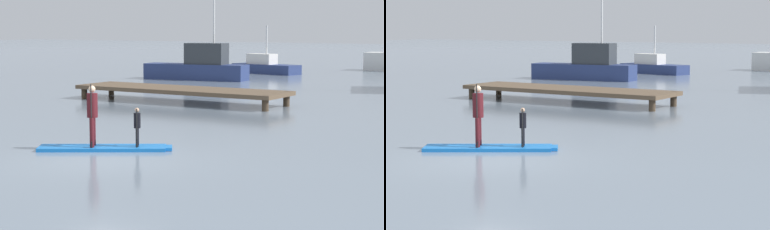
# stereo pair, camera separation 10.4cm
# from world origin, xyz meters

# --- Properties ---
(ground_plane) EXTENTS (240.00, 240.00, 0.00)m
(ground_plane) POSITION_xyz_m (0.00, 0.00, 0.00)
(ground_plane) COLOR gray
(paddleboard_near) EXTENTS (3.54, 2.64, 0.10)m
(paddleboard_near) POSITION_xyz_m (-0.87, 1.09, 0.05)
(paddleboard_near) COLOR blue
(paddleboard_near) RESTS_ON ground
(paddler_adult) EXTENTS (0.42, 0.47, 1.77)m
(paddler_adult) POSITION_xyz_m (-1.16, 0.90, 1.09)
(paddler_adult) COLOR #4C1419
(paddler_adult) RESTS_ON paddleboard_near
(paddler_child_solo) EXTENTS (0.27, 0.34, 1.09)m
(paddler_child_solo) POSITION_xyz_m (-0.10, 1.57, 0.71)
(paddler_child_solo) COLOR black
(paddler_child_solo) RESTS_ON paddleboard_near
(fishing_boat_green_midground) EXTENTS (6.95, 2.55, 6.39)m
(fishing_boat_green_midground) POSITION_xyz_m (-12.36, 24.80, 0.87)
(fishing_boat_green_midground) COLOR navy
(fishing_boat_green_midground) RESTS_ON ground
(trawler_grey_distant) EXTENTS (5.47, 2.65, 3.48)m
(trawler_grey_distant) POSITION_xyz_m (-11.47, 32.57, 0.51)
(trawler_grey_distant) COLOR navy
(trawler_grey_distant) RESTS_ON ground
(floating_dock) EXTENTS (10.23, 2.66, 0.66)m
(floating_dock) POSITION_xyz_m (-5.93, 12.72, 0.56)
(floating_dock) COLOR brown
(floating_dock) RESTS_ON ground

